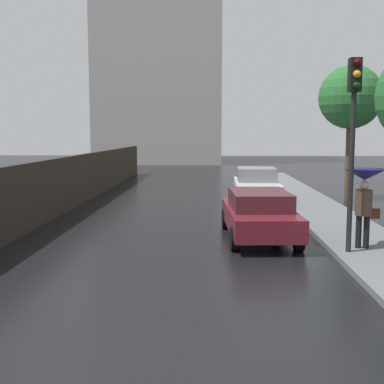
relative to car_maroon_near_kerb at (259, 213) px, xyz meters
The scene contains 6 objects.
car_maroon_near_kerb is the anchor object (origin of this frame).
car_silver_mid_road 6.24m from the car_maroon_near_kerb, 85.59° to the left, with size 1.82×4.28×1.52m.
pedestrian_with_umbrella_far 2.99m from the car_maroon_near_kerb, 35.00° to the right, with size 0.97×0.97×1.91m.
traffic_light 3.74m from the car_maroon_near_kerb, 46.83° to the right, with size 0.26×0.39×4.42m.
street_tree_mid 9.83m from the car_maroon_near_kerb, 60.27° to the left, with size 2.66×2.66×5.74m.
distant_tower 40.23m from the car_maroon_near_kerb, 99.87° to the left, with size 12.16×12.07×32.23m.
Camera 1 is at (1.15, -5.15, 2.88)m, focal length 46.44 mm.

